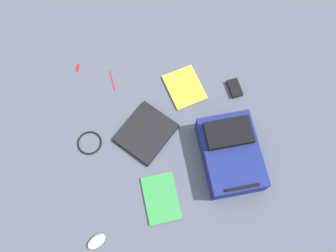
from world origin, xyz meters
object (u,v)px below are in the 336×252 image
(book_red, at_px, (184,87))
(power_brick, at_px, (235,88))
(backpack, at_px, (230,153))
(pen_black, at_px, (112,80))
(laptop, at_px, (146,133))
(computer_mouse, at_px, (97,242))
(usb_stick, at_px, (78,68))
(cable_coil, at_px, (90,143))
(book_blue, at_px, (161,198))

(book_red, distance_m, power_brick, 0.32)
(backpack, bearing_deg, pen_black, -44.91)
(book_red, bearing_deg, backpack, 109.51)
(backpack, xyz_separation_m, laptop, (0.46, -0.23, -0.07))
(computer_mouse, height_order, usb_stick, computer_mouse)
(book_red, relative_size, power_brick, 2.49)
(computer_mouse, bearing_deg, usb_stick, -25.88)
(usb_stick, bearing_deg, backpack, 138.06)
(book_red, bearing_deg, pen_black, -16.22)
(book_red, relative_size, cable_coil, 2.01)
(cable_coil, xyz_separation_m, power_brick, (-0.94, -0.21, 0.01))
(book_blue, distance_m, computer_mouse, 0.42)
(cable_coil, bearing_deg, power_brick, -167.69)
(backpack, height_order, book_blue, backpack)
(usb_stick, bearing_deg, power_brick, 161.75)
(pen_black, bearing_deg, usb_stick, -31.36)
(laptop, bearing_deg, power_brick, -161.28)
(laptop, height_order, book_red, laptop)
(laptop, xyz_separation_m, usb_stick, (0.37, -0.52, -0.01))
(book_red, bearing_deg, laptop, 42.68)
(book_blue, distance_m, book_red, 0.71)
(backpack, height_order, power_brick, backpack)
(power_brick, bearing_deg, laptop, 18.72)
(computer_mouse, bearing_deg, pen_black, -38.11)
(laptop, relative_size, book_blue, 1.47)
(power_brick, distance_m, usb_stick, 1.02)
(pen_black, bearing_deg, backpack, 135.09)
(book_blue, bearing_deg, laptop, -86.15)
(book_blue, distance_m, cable_coil, 0.54)
(computer_mouse, relative_size, power_brick, 0.90)
(book_blue, xyz_separation_m, pen_black, (0.19, -0.79, -0.00))
(laptop, relative_size, power_brick, 3.47)
(computer_mouse, distance_m, usb_stick, 1.10)
(usb_stick, bearing_deg, pen_black, 148.64)
(computer_mouse, relative_size, cable_coil, 0.73)
(laptop, xyz_separation_m, book_red, (-0.28, -0.26, -0.01))
(book_red, xyz_separation_m, pen_black, (0.45, -0.13, -0.01))
(backpack, distance_m, book_red, 0.52)
(pen_black, bearing_deg, power_brick, 165.85)
(cable_coil, bearing_deg, pen_black, -114.71)
(book_red, relative_size, computer_mouse, 2.77)
(backpack, xyz_separation_m, power_brick, (-0.14, -0.43, -0.07))
(book_red, distance_m, cable_coil, 0.68)
(laptop, height_order, power_brick, laptop)
(laptop, height_order, computer_mouse, computer_mouse)
(book_red, xyz_separation_m, power_brick, (-0.31, 0.06, 0.01))
(backpack, bearing_deg, computer_mouse, 23.19)
(laptop, relative_size, pen_black, 2.93)
(pen_black, bearing_deg, book_red, 163.78)
(book_red, xyz_separation_m, computer_mouse, (0.64, 0.84, 0.01))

